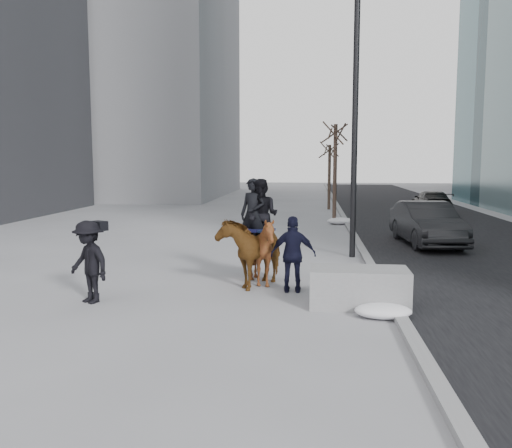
# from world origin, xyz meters

# --- Properties ---
(ground) EXTENTS (120.00, 120.00, 0.00)m
(ground) POSITION_xyz_m (0.00, 0.00, 0.00)
(ground) COLOR gray
(ground) RESTS_ON ground
(road) EXTENTS (8.00, 90.00, 0.01)m
(road) POSITION_xyz_m (7.00, 10.00, 0.01)
(road) COLOR black
(road) RESTS_ON ground
(curb) EXTENTS (0.25, 90.00, 0.12)m
(curb) POSITION_xyz_m (3.00, 10.00, 0.06)
(curb) COLOR gray
(curb) RESTS_ON ground
(planter) EXTENTS (2.02, 1.03, 0.80)m
(planter) POSITION_xyz_m (2.30, -0.45, 0.40)
(planter) COLOR gray
(planter) RESTS_ON ground
(car_near) EXTENTS (2.02, 4.76, 1.53)m
(car_near) POSITION_xyz_m (5.42, 8.06, 0.76)
(car_near) COLOR black
(car_near) RESTS_ON ground
(car_far) EXTENTS (1.89, 4.38, 1.26)m
(car_far) POSITION_xyz_m (8.18, 20.26, 0.63)
(car_far) COLOR black
(car_far) RESTS_ON ground
(tree_near) EXTENTS (1.20, 1.20, 5.16)m
(tree_near) POSITION_xyz_m (2.40, 14.00, 2.58)
(tree_near) COLOR #382821
(tree_near) RESTS_ON ground
(tree_far) EXTENTS (1.20, 1.20, 4.34)m
(tree_far) POSITION_xyz_m (2.40, 21.70, 2.17)
(tree_far) COLOR #34281E
(tree_far) RESTS_ON ground
(mounted_left) EXTENTS (1.63, 2.19, 2.58)m
(mounted_left) POSITION_xyz_m (-0.11, 1.34, 0.96)
(mounted_left) COLOR #502D10
(mounted_left) RESTS_ON ground
(mounted_right) EXTENTS (1.82, 1.92, 2.57)m
(mounted_right) POSITION_xyz_m (0.12, 1.33, 1.03)
(mounted_right) COLOR #4D1B0F
(mounted_right) RESTS_ON ground
(feeder) EXTENTS (1.04, 0.87, 1.75)m
(feeder) POSITION_xyz_m (0.91, 0.64, 0.88)
(feeder) COLOR black
(feeder) RESTS_ON ground
(camera_crew) EXTENTS (1.31, 1.16, 1.75)m
(camera_crew) POSITION_xyz_m (-3.36, -0.69, 0.89)
(camera_crew) COLOR black
(camera_crew) RESTS_ON ground
(lamppost) EXTENTS (0.25, 0.80, 9.09)m
(lamppost) POSITION_xyz_m (2.60, 5.33, 4.99)
(lamppost) COLOR black
(lamppost) RESTS_ON ground
(snow_piles) EXTENTS (1.25, 15.93, 0.32)m
(snow_piles) POSITION_xyz_m (2.70, 7.90, 0.15)
(snow_piles) COLOR silver
(snow_piles) RESTS_ON ground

